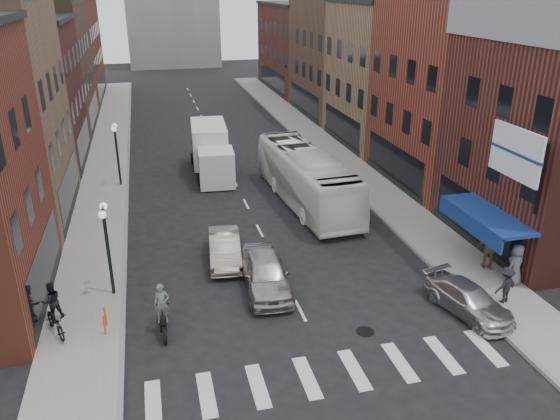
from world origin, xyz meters
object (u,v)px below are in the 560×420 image
Objects in this scene: sedan_left_near at (265,273)px; ped_left_solo at (52,301)px; box_truck at (211,151)px; sedan_left_far at (225,248)px; transit_bus at (306,177)px; bike_rack at (105,321)px; streetlamp_near at (106,234)px; ped_right_a at (506,285)px; curb_car at (469,300)px; parked_bicycle at (55,322)px; ped_right_c at (516,264)px; billboard_sign at (517,155)px; motorcycle_rider at (162,310)px; ped_right_b at (490,249)px; streetlamp_far at (116,143)px.

ped_left_solo is at bearing -173.89° from sedan_left_near.
sedan_left_far is (-1.08, -13.12, -0.96)m from box_truck.
box_truck is at bearing 121.81° from transit_bus.
sedan_left_near is (-4.57, -9.36, -0.82)m from transit_bus.
streetlamp_near is at bearing 85.76° from bike_rack.
curb_car is at bearing -9.42° from ped_right_a.
ped_right_c reaches higher than parked_bicycle.
billboard_sign is 16.68m from streetlamp_near.
streetlamp_near is at bearing -30.79° from ped_right_c.
box_truck reaches higher than ped_right_a.
motorcycle_rider reaches higher than bike_rack.
curb_car is at bearing 4.58° from ped_right_c.
sedan_left_near is 8.50m from parked_bicycle.
ped_right_b is at bearing 154.44° from ped_left_solo.
ped_right_c is at bearing 149.86° from ped_left_solo.
ped_right_a is (1.76, 0.17, 0.35)m from curb_car.
sedan_left_far is at bearing -43.88° from ped_right_c.
ped_right_a reaches higher than parked_bicycle.
ped_right_a is at bearing -2.05° from motorcycle_rider.
ped_right_a is 2.93m from ped_right_b.
transit_bus is at bearing 44.72° from bike_rack.
transit_bus is at bearing 112.94° from billboard_sign.
ped_right_a is at bearing 145.68° from ped_left_solo.
motorcycle_rider is at bearing -150.23° from sedan_left_near.
motorcycle_rider is 15.01m from ped_right_c.
curb_car is (13.90, -4.76, -2.32)m from streetlamp_near.
streetlamp_far reaches higher than bike_rack.
curb_car is at bearing 144.02° from ped_left_solo.
sedan_left_far is (5.07, -12.00, -2.23)m from streetlamp_far.
ped_right_b reaches higher than sedan_left_far.
box_truck is 19.99m from ped_right_b.
sedan_left_near is (4.44, 2.20, -0.18)m from motorcycle_rider.
bike_rack is 16.93m from ped_right_b.
ped_left_solo is at bearing -25.39° from ped_right_c.
streetlamp_near reaches higher than parked_bicycle.
curb_car is (14.10, -2.06, 0.04)m from bike_rack.
billboard_sign is 17.14m from bike_rack.
billboard_sign is 5.31m from ped_right_a.
streetlamp_near reaches higher than transit_bus.
ped_right_a is at bearing -73.79° from transit_bus.
streetlamp_near is at bearing 167.65° from billboard_sign.
ped_right_c is at bearing -55.76° from box_truck.
streetlamp_near is 1.00× the size of streetlamp_far.
sedan_left_far is 1.01× the size of curb_car.
streetlamp_far is at bearing -65.19° from ped_right_c.
sedan_left_far is 2.63× the size of ped_left_solo.
streetlamp_far is 24.38m from ped_right_a.
sedan_left_near reaches higher than curb_car.
billboard_sign is 1.87× the size of ped_right_b.
box_truck is at bearing 80.83° from motorcycle_rider.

